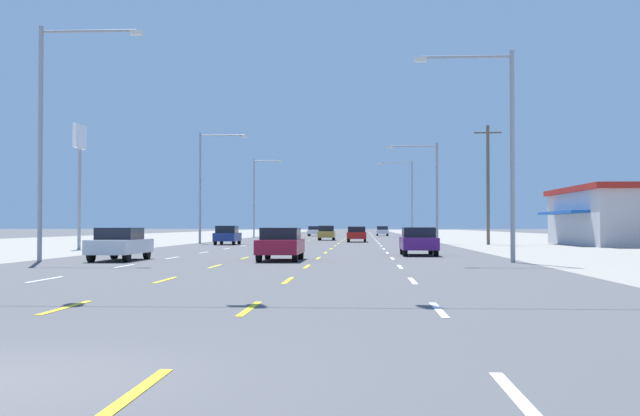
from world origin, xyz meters
The scene contains 21 objects.
ground_plane centered at (0.00, 66.00, 0.00)m, with size 572.00×572.00×0.00m, color #4C4C4F.
lot_apron_left centered at (-24.75, 66.00, 0.00)m, with size 28.00×440.00×0.01m, color gray.
lot_apron_right centered at (24.75, 66.00, 0.00)m, with size 28.00×440.00×0.01m, color gray.
lane_markings centered at (0.00, 104.50, 0.01)m, with size 10.64×227.60×0.01m.
signal_span_wire centered at (0.05, 11.61, 5.63)m, with size 26.03×0.53×9.93m.
sedan_far_left_nearest centered at (-6.91, 26.70, 0.76)m, with size 1.80×4.50×1.46m.
sedan_center_turn_near centered at (0.22, 27.05, 0.76)m, with size 1.80×4.50×1.46m.
sedan_far_right_mid centered at (6.76, 33.57, 0.76)m, with size 1.80×4.50×1.46m.
hatchback_far_left_midfar centered at (-7.14, 55.63, 0.78)m, with size 1.72×3.90×1.54m.
sedan_inner_right_far centered at (3.29, 66.44, 0.76)m, with size 1.80×4.50×1.46m.
hatchback_center_turn_farther centered at (0.03, 75.29, 0.78)m, with size 1.72×3.90×1.54m.
sedan_inner_left_farthest centered at (-3.39, 109.21, 0.76)m, with size 1.80×4.50×1.46m.
sedan_far_right_distant_a centered at (6.80, 111.37, 0.76)m, with size 1.80×4.50×1.46m.
pole_sign_left_row_1 centered at (-15.33, 44.52, 6.38)m, with size 0.24×2.04×8.42m.
streetlight_left_row_0 centered at (-9.68, 25.73, 5.97)m, with size 4.59×0.26×10.26m.
streetlight_right_row_0 centered at (9.70, 25.73, 5.23)m, with size 4.19×0.26×8.95m.
streetlight_left_row_1 centered at (-9.71, 59.20, 5.57)m, with size 4.24×0.26×9.57m.
streetlight_right_row_1 centered at (9.65, 59.20, 5.05)m, with size 4.34×0.26×8.56m.
streetlight_left_row_2 centered at (-9.80, 92.68, 5.81)m, with size 3.78×0.26×10.15m.
streetlight_right_row_2 centered at (9.69, 92.68, 5.73)m, with size 4.44×0.26×9.84m.
utility_pole_right_row_1 centered at (14.04, 56.72, 5.06)m, with size 2.20×0.26×9.72m.
Camera 1 is at (3.86, -7.55, 1.55)m, focal length 44.03 mm.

